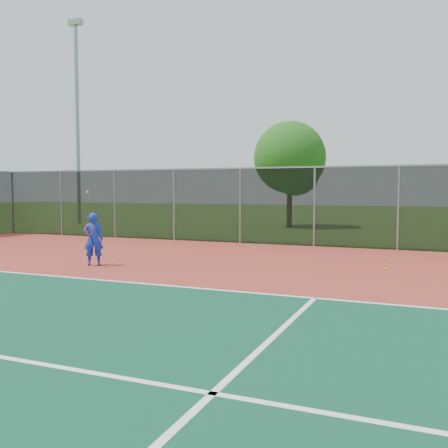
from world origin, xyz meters
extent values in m
plane|color=#345819|center=(0.00, 0.00, 0.00)|extent=(120.00, 120.00, 0.00)
cube|color=#993427|center=(0.00, 2.00, 0.01)|extent=(30.00, 20.00, 0.02)
cube|color=white|center=(2.00, 3.00, 0.03)|extent=(22.00, 0.10, 0.00)
cube|color=white|center=(2.00, -2.00, 0.03)|extent=(18.00, 0.10, 0.00)
cube|color=black|center=(0.00, 12.00, 1.52)|extent=(30.00, 0.04, 3.00)
cube|color=gray|center=(0.00, 12.00, 3.02)|extent=(30.00, 0.06, 0.06)
imported|color=#1532CD|center=(-4.75, 4.87, 0.77)|extent=(0.65, 0.60, 1.50)
cylinder|color=black|center=(-4.60, 4.62, 0.77)|extent=(0.03, 0.15, 0.27)
torus|color=#A51414|center=(-4.60, 4.52, 1.07)|extent=(0.30, 0.13, 0.29)
sphere|color=#CBD719|center=(-5.00, 4.97, 2.10)|extent=(0.07, 0.07, 0.07)
sphere|color=#CBD719|center=(-6.20, 6.60, 0.06)|extent=(0.07, 0.07, 0.07)
sphere|color=#CBD719|center=(-4.79, 6.16, 0.06)|extent=(0.07, 0.07, 0.07)
sphere|color=#CBD719|center=(-1.74, 10.23, 0.06)|extent=(0.07, 0.07, 0.07)
sphere|color=#CBD719|center=(3.05, 8.75, 0.06)|extent=(0.07, 0.07, 0.07)
sphere|color=#CBD719|center=(-5.05, 10.21, 0.06)|extent=(0.07, 0.07, 0.07)
sphere|color=#CBD719|center=(2.98, 7.22, 0.06)|extent=(0.07, 0.07, 0.07)
cylinder|color=gray|center=(-16.49, 18.87, 6.13)|extent=(0.24, 0.24, 12.27)
cube|color=gray|center=(-16.49, 18.87, 12.44)|extent=(0.90, 0.40, 0.35)
cylinder|color=#3B2515|center=(-3.47, 21.27, 1.16)|extent=(0.30, 0.30, 2.32)
sphere|color=#1B5015|center=(-3.47, 21.27, 4.00)|extent=(4.12, 4.12, 4.12)
sphere|color=#1B5015|center=(-3.07, 20.97, 3.22)|extent=(2.84, 2.84, 2.84)
camera|label=1|loc=(4.08, -6.69, 2.19)|focal=40.00mm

